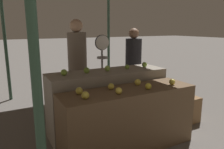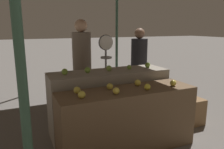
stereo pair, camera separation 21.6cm
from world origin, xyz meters
name	(u,v)px [view 1 (the left image)]	position (x,y,z in m)	size (l,w,h in m)	color
ground_plane	(128,147)	(0.00, 0.00, 0.00)	(60.00, 60.00, 0.00)	#66605B
display_counter_front	(129,119)	(0.00, 0.00, 0.42)	(1.84, 0.55, 0.84)	brown
display_counter_back	(108,101)	(0.00, 0.60, 0.49)	(1.84, 0.55, 0.98)	gray
apple_front_0	(85,95)	(-0.65, -0.10, 0.88)	(0.09, 0.09, 0.09)	gold
apple_front_1	(119,91)	(-0.22, -0.11, 0.88)	(0.08, 0.08, 0.08)	yellow
apple_front_2	(148,86)	(0.22, -0.12, 0.88)	(0.08, 0.08, 0.08)	gold
apple_front_3	(172,82)	(0.65, -0.10, 0.88)	(0.08, 0.08, 0.08)	gold
apple_front_4	(79,91)	(-0.65, 0.10, 0.88)	(0.09, 0.09, 0.09)	gold
apple_front_5	(111,86)	(-0.21, 0.11, 0.88)	(0.08, 0.08, 0.08)	yellow
apple_front_6	(138,82)	(0.21, 0.11, 0.88)	(0.09, 0.09, 0.09)	yellow
apple_back_0	(64,72)	(-0.68, 0.60, 1.02)	(0.09, 0.09, 0.09)	#84AD3D
apple_back_1	(87,70)	(-0.35, 0.60, 1.02)	(0.09, 0.09, 0.09)	#7AA338
apple_back_2	(107,68)	(-0.01, 0.60, 1.02)	(0.09, 0.09, 0.09)	#8EB247
apple_back_3	(127,67)	(0.34, 0.59, 1.01)	(0.07, 0.07, 0.07)	#84AD3D
apple_back_4	(144,65)	(0.69, 0.61, 1.02)	(0.09, 0.09, 0.09)	#7AA338
produce_scale	(102,58)	(0.18, 1.17, 1.09)	(0.27, 0.20, 1.50)	#99999E
person_vendor_at_scale	(77,60)	(-0.16, 1.52, 1.03)	(0.45, 0.45, 1.77)	#2D2D38
person_customer_left	(133,61)	(1.05, 1.48, 0.93)	(0.45, 0.45, 1.61)	#2D2D38
wooden_crate_side	(183,108)	(1.34, 0.31, 0.22)	(0.44, 0.44, 0.44)	olive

